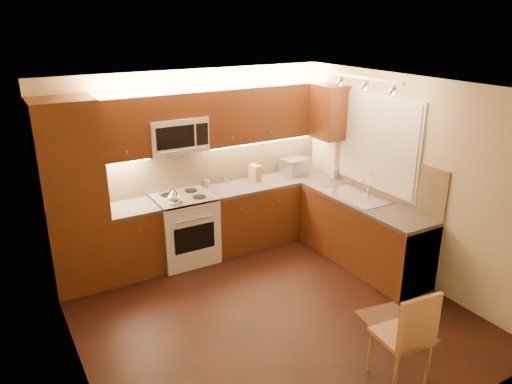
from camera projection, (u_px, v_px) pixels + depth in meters
floor at (269, 313)px, 5.49m from camera, size 4.00×4.00×0.01m
ceiling at (271, 88)px, 4.63m from camera, size 4.00×4.00×0.01m
wall_back at (193, 163)px, 6.69m from camera, size 4.00×0.01×2.50m
wall_front at (420, 302)px, 3.44m from camera, size 4.00×0.01×2.50m
wall_left at (68, 255)px, 4.12m from camera, size 0.01×4.00×2.50m
wall_right at (408, 179)px, 6.01m from camera, size 0.01×4.00×2.50m
pantry at (73, 197)px, 5.70m from camera, size 0.70×0.60×2.30m
base_cab_back_left at (134, 241)px, 6.25m from camera, size 0.62×0.60×0.86m
counter_back_left at (131, 208)px, 6.10m from camera, size 0.62×0.60×0.04m
base_cab_back_right at (269, 211)px, 7.21m from camera, size 1.92×0.60×0.86m
counter_back_right at (269, 182)px, 7.06m from camera, size 1.92×0.60×0.04m
base_cab_right at (363, 233)px, 6.47m from camera, size 0.60×2.00×0.86m
counter_right at (365, 202)px, 6.32m from camera, size 0.60×2.00×0.04m
dishwasher at (402, 254)px, 5.90m from camera, size 0.58×0.60×0.84m
backsplash_back at (217, 163)px, 6.86m from camera, size 3.30×0.02×0.60m
backsplash_right at (384, 175)px, 6.34m from camera, size 0.02×2.00×0.60m
upper_cab_back_left at (121, 128)px, 5.86m from camera, size 0.62×0.35×0.75m
upper_cab_back_right at (265, 112)px, 6.82m from camera, size 1.92×0.35×0.75m
upper_cab_bridge at (174, 105)px, 6.11m from camera, size 0.76×0.35×0.31m
upper_cab_right_corner at (329, 112)px, 6.85m from camera, size 0.35×0.50×0.75m
stove at (185, 228)px, 6.55m from camera, size 0.76×0.65×0.92m
microwave at (176, 134)px, 6.23m from camera, size 0.76×0.38×0.44m
window_frame at (378, 142)px, 6.33m from camera, size 0.03×1.44×1.24m
window_blinds at (377, 143)px, 6.32m from camera, size 0.02×1.36×1.16m
sink at (358, 191)px, 6.40m from camera, size 0.52×0.86×0.15m
faucet at (369, 184)px, 6.46m from camera, size 0.20×0.04×0.30m
track_light_bar at (366, 78)px, 5.71m from camera, size 0.04×1.20×0.03m
kettle at (174, 197)px, 6.09m from camera, size 0.23×0.23×0.20m
toaster_oven at (295, 166)px, 7.32m from camera, size 0.44×0.35×0.24m
knife_block at (255, 173)px, 7.00m from camera, size 0.13×0.18×0.24m
spice_jar_a at (227, 180)px, 6.93m from camera, size 0.05×0.05×0.09m
spice_jar_b at (206, 183)px, 6.79m from camera, size 0.05×0.05×0.11m
spice_jar_c at (225, 180)px, 6.95m from camera, size 0.06×0.06×0.09m
spice_jar_d at (209, 184)px, 6.78m from camera, size 0.04×0.04×0.10m
soap_bottle at (334, 171)px, 7.15m from camera, size 0.10×0.10×0.20m
rug at (396, 326)px, 5.25m from camera, size 0.65×0.87×0.01m
dining_chair at (401, 334)px, 4.36m from camera, size 0.46×0.46×0.95m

